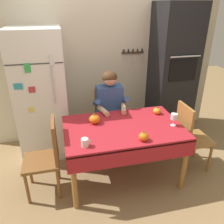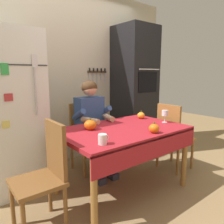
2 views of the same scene
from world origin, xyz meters
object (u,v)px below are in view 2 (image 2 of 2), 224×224
object	(u,v)px
coffee_mug	(103,139)
pumpkin_small	(154,128)
seated_person	(92,120)
chair_right_side	(172,134)
dining_table	(124,136)
pumpkin_medium	(90,125)
refrigerator	(10,112)
wine_glass	(165,113)
chair_behind_person	(85,133)
pumpkin_large	(141,115)
wall_oven	(134,90)
chair_left_side	(46,171)

from	to	relation	value
coffee_mug	pumpkin_small	bearing A→B (deg)	-3.23
seated_person	chair_right_side	xyz separation A→B (m)	(0.92, -0.60, -0.23)
seated_person	chair_right_side	world-z (taller)	seated_person
dining_table	pumpkin_medium	distance (m)	0.39
refrigerator	wine_glass	xyz separation A→B (m)	(1.54, -0.98, -0.05)
refrigerator	dining_table	world-z (taller)	refrigerator
dining_table	coffee_mug	world-z (taller)	coffee_mug
pumpkin_medium	chair_behind_person	bearing A→B (deg)	63.95
refrigerator	wine_glass	distance (m)	1.82
chair_behind_person	seated_person	xyz separation A→B (m)	(0.00, -0.19, 0.23)
dining_table	pumpkin_large	world-z (taller)	pumpkin_large
wine_glass	pumpkin_large	size ratio (longest dim) A/B	1.42
chair_behind_person	pumpkin_small	distance (m)	1.16
seated_person	pumpkin_medium	xyz separation A→B (m)	(-0.30, -0.42, 0.06)
seated_person	wine_glass	bearing A→B (deg)	-49.12
wall_oven	seated_person	size ratio (longest dim) A/B	1.69
seated_person	pumpkin_large	size ratio (longest dim) A/B	11.46
pumpkin_small	seated_person	bearing A→B (deg)	98.71
pumpkin_small	chair_left_side	bearing A→B (deg)	163.19
chair_left_side	pumpkin_large	bearing A→B (deg)	10.37
chair_behind_person	pumpkin_small	world-z (taller)	chair_behind_person
chair_behind_person	seated_person	bearing A→B (deg)	-90.00
chair_left_side	pumpkin_large	xyz separation A→B (m)	(1.43, 0.26, 0.27)
dining_table	pumpkin_large	distance (m)	0.60
seated_person	chair_behind_person	bearing A→B (deg)	90.00
coffee_mug	pumpkin_medium	size ratio (longest dim) A/B	0.77
wall_oven	chair_right_side	size ratio (longest dim) A/B	2.26
dining_table	pumpkin_medium	size ratio (longest dim) A/B	10.42
chair_behind_person	pumpkin_small	xyz separation A→B (m)	(0.14, -1.12, 0.28)
pumpkin_medium	refrigerator	bearing A→B (deg)	132.15
dining_table	pumpkin_medium	xyz separation A→B (m)	(-0.32, 0.18, 0.14)
seated_person	pumpkin_medium	size ratio (longest dim) A/B	9.26
chair_right_side	chair_left_side	distance (m)	1.80
wall_oven	dining_table	world-z (taller)	wall_oven
wall_oven	wine_glass	bearing A→B (deg)	-114.42
chair_right_side	pumpkin_medium	xyz separation A→B (m)	(-1.22, 0.18, 0.28)
wine_glass	pumpkin_small	world-z (taller)	wine_glass
coffee_mug	wine_glass	size ratio (longest dim) A/B	0.67
chair_left_side	wine_glass	bearing A→B (deg)	-3.12
seated_person	pumpkin_small	xyz separation A→B (m)	(0.14, -0.93, 0.05)
dining_table	seated_person	world-z (taller)	seated_person
pumpkin_large	wall_oven	bearing A→B (deg)	52.24
dining_table	coffee_mug	size ratio (longest dim) A/B	13.49
coffee_mug	pumpkin_small	distance (m)	0.62
seated_person	pumpkin_large	world-z (taller)	seated_person
dining_table	wine_glass	world-z (taller)	wine_glass
seated_person	wine_glass	xyz separation A→B (m)	(0.61, -0.70, 0.12)
wall_oven	pumpkin_small	world-z (taller)	wall_oven
refrigerator	coffee_mug	xyz separation A→B (m)	(0.46, -1.17, -0.12)
chair_left_side	wine_glass	xyz separation A→B (m)	(1.49, -0.08, 0.34)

